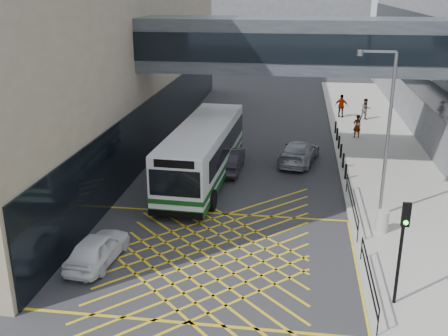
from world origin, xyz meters
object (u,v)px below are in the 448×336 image
at_px(bus, 204,152).
at_px(car_white, 97,248).
at_px(pedestrian_a, 357,126).
at_px(pedestrian_b, 366,109).
at_px(traffic_light, 402,239).
at_px(car_dark, 228,159).
at_px(car_silver, 299,151).
at_px(litter_bin, 382,221).
at_px(street_lamp, 385,125).
at_px(pedestrian_c, 341,106).

height_order(bus, car_white, bus).
distance_m(pedestrian_a, pedestrian_b, 5.71).
bearing_deg(traffic_light, car_dark, 120.74).
height_order(bus, pedestrian_a, bus).
bearing_deg(pedestrian_a, car_silver, 34.96).
bearing_deg(car_silver, litter_bin, 122.37).
relative_size(street_lamp, pedestrian_c, 4.10).
xyz_separation_m(car_silver, litter_bin, (3.82, -9.75, -0.10)).
xyz_separation_m(car_dark, pedestrian_a, (8.41, 8.11, 0.27)).
xyz_separation_m(car_silver, street_lamp, (3.81, -7.87, 3.89)).
bearing_deg(pedestrian_a, traffic_light, 67.97).
relative_size(bus, car_white, 2.94).
relative_size(car_white, traffic_light, 1.04).
bearing_deg(car_silver, pedestrian_b, -104.00).
bearing_deg(car_dark, traffic_light, 120.33).
distance_m(bus, litter_bin, 10.91).
bearing_deg(pedestrian_c, car_silver, 87.84).
distance_m(car_silver, litter_bin, 10.47).
xyz_separation_m(car_dark, pedestrian_b, (9.64, 13.69, 0.30)).
xyz_separation_m(litter_bin, pedestrian_b, (1.58, 21.31, 0.38)).
bearing_deg(car_silver, pedestrian_a, -113.87).
relative_size(bus, pedestrian_b, 6.80).
height_order(car_white, car_dark, car_dark).
distance_m(litter_bin, pedestrian_a, 15.74).
distance_m(car_silver, street_lamp, 9.57).
distance_m(bus, traffic_light, 14.62).
relative_size(car_silver, pedestrian_c, 2.54).
bearing_deg(car_silver, bus, 47.81).
distance_m(car_silver, pedestrian_a, 7.29).
height_order(car_white, pedestrian_a, pedestrian_a).
bearing_deg(car_white, street_lamp, -147.22).
bearing_deg(car_white, litter_bin, -154.86).
distance_m(bus, pedestrian_b, 19.00).
xyz_separation_m(car_silver, pedestrian_b, (5.39, 11.56, 0.28)).
xyz_separation_m(bus, car_dark, (1.17, 1.92, -1.04)).
height_order(car_silver, pedestrian_b, pedestrian_b).
distance_m(car_silver, traffic_light, 16.13).
xyz_separation_m(car_silver, pedestrian_a, (4.17, 5.98, 0.25)).
distance_m(car_white, street_lamp, 13.92).
height_order(traffic_light, pedestrian_b, traffic_light).
bearing_deg(car_white, bus, -99.32).
relative_size(car_dark, pedestrian_a, 2.78).
bearing_deg(litter_bin, car_silver, 111.36).
bearing_deg(bus, car_dark, 61.24).
bearing_deg(bus, car_silver, 39.50).
bearing_deg(traffic_light, pedestrian_b, 86.95).
bearing_deg(street_lamp, litter_bin, -88.48).
height_order(car_silver, pedestrian_c, pedestrian_c).
height_order(traffic_light, pedestrian_a, traffic_light).
bearing_deg(traffic_light, street_lamp, 88.44).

